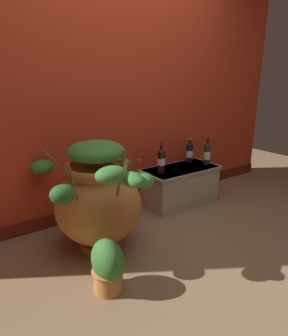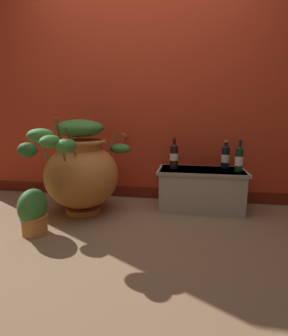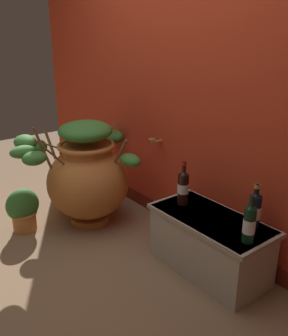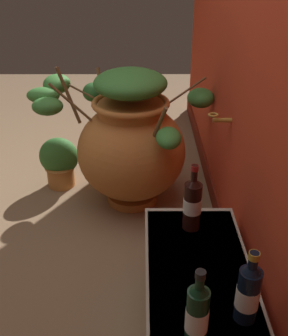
{
  "view_description": "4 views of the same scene",
  "coord_description": "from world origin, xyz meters",
  "px_view_note": "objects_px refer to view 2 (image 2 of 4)",
  "views": [
    {
      "loc": [
        -1.4,
        -1.39,
        1.33
      ],
      "look_at": [
        0.03,
        0.7,
        0.54
      ],
      "focal_mm": 31.06,
      "sensor_mm": 36.0,
      "label": 1
    },
    {
      "loc": [
        0.46,
        -1.64,
        0.9
      ],
      "look_at": [
        0.07,
        0.66,
        0.43
      ],
      "focal_mm": 27.1,
      "sensor_mm": 36.0,
      "label": 2
    },
    {
      "loc": [
        2.07,
        -0.84,
        1.56
      ],
      "look_at": [
        -0.04,
        0.79,
        0.57
      ],
      "focal_mm": 39.9,
      "sensor_mm": 36.0,
      "label": 3
    },
    {
      "loc": [
        1.83,
        0.63,
        1.53
      ],
      "look_at": [
        -0.04,
        0.63,
        0.49
      ],
      "focal_mm": 44.14,
      "sensor_mm": 36.0,
      "label": 4
    }
  ],
  "objects_px": {
    "potted_shrub": "(33,212)",
    "wine_bottle_left": "(174,155)",
    "terracotta_urn": "(81,169)",
    "wine_bottle_middle": "(239,158)",
    "wine_bottle_right": "(226,156)"
  },
  "relations": [
    {
      "from": "potted_shrub",
      "to": "wine_bottle_left",
      "type": "bearing_deg",
      "value": 37.53
    },
    {
      "from": "terracotta_urn",
      "to": "wine_bottle_middle",
      "type": "bearing_deg",
      "value": 9.62
    },
    {
      "from": "terracotta_urn",
      "to": "wine_bottle_left",
      "type": "relative_size",
      "value": 3.69
    },
    {
      "from": "wine_bottle_middle",
      "to": "terracotta_urn",
      "type": "bearing_deg",
      "value": -170.38
    },
    {
      "from": "wine_bottle_left",
      "to": "potted_shrub",
      "type": "height_order",
      "value": "wine_bottle_left"
    },
    {
      "from": "potted_shrub",
      "to": "wine_bottle_middle",
      "type": "bearing_deg",
      "value": 24.49
    },
    {
      "from": "wine_bottle_left",
      "to": "wine_bottle_right",
      "type": "relative_size",
      "value": 1.11
    },
    {
      "from": "terracotta_urn",
      "to": "wine_bottle_right",
      "type": "bearing_deg",
      "value": 17.4
    },
    {
      "from": "wine_bottle_middle",
      "to": "potted_shrub",
      "type": "relative_size",
      "value": 0.81
    },
    {
      "from": "terracotta_urn",
      "to": "potted_shrub",
      "type": "xyz_separation_m",
      "value": [
        -0.19,
        -0.5,
        -0.24
      ]
    },
    {
      "from": "wine_bottle_middle",
      "to": "wine_bottle_right",
      "type": "distance_m",
      "value": 0.2
    },
    {
      "from": "terracotta_urn",
      "to": "wine_bottle_left",
      "type": "xyz_separation_m",
      "value": [
        0.85,
        0.29,
        0.11
      ]
    },
    {
      "from": "terracotta_urn",
      "to": "wine_bottle_left",
      "type": "distance_m",
      "value": 0.9
    },
    {
      "from": "terracotta_urn",
      "to": "potted_shrub",
      "type": "relative_size",
      "value": 3.2
    },
    {
      "from": "wine_bottle_right",
      "to": "potted_shrub",
      "type": "height_order",
      "value": "wine_bottle_right"
    }
  ]
}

